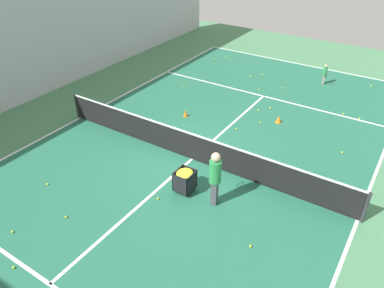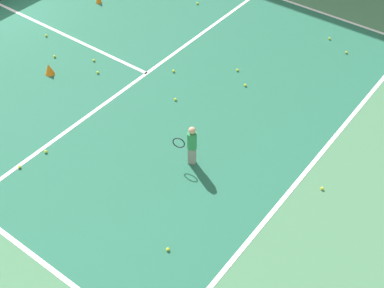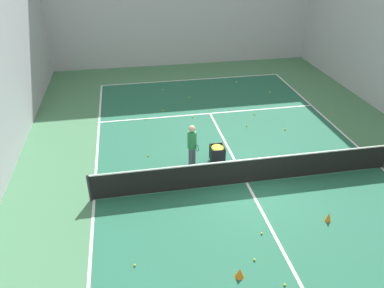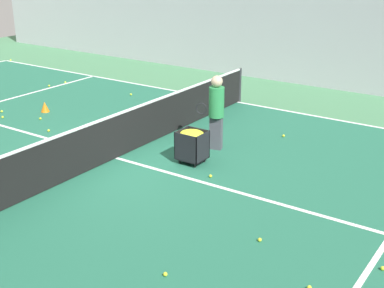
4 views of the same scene
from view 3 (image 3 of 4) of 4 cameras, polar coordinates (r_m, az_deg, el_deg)
name	(u,v)px [view 3 (image 3 of 4)]	position (r m, az deg, el deg)	size (l,w,h in m)	color
ground_plane	(247,183)	(14.65, 8.33, -5.87)	(33.59, 33.59, 0.00)	#477F56
court_playing_area	(247,183)	(14.65, 8.33, -5.86)	(11.50, 23.02, 0.00)	#23664C
line_baseline_far	(192,80)	(24.57, 0.02, 9.78)	(11.50, 0.10, 0.00)	white
line_sideline_left	(94,200)	(14.11, -14.69, -8.23)	(0.10, 23.02, 0.00)	white
line_sideline_right	(381,168)	(17.21, 26.87, -3.22)	(0.10, 23.02, 0.00)	white
line_service_far	(210,113)	(19.90, 2.76, 4.68)	(11.50, 0.10, 0.00)	white
line_centre_service	(247,183)	(14.65, 8.33, -5.85)	(0.10, 12.66, 0.00)	white
tennis_net	(248,171)	(14.33, 8.50, -4.05)	(11.80, 0.10, 1.08)	#2D2D33
coach_at_net	(192,143)	(14.97, 0.01, 0.14)	(0.45, 0.70, 1.84)	#4C4C56
ball_cart	(217,151)	(15.44, 3.89, -1.07)	(0.56, 0.61, 0.78)	black
training_cone_0	(240,273)	(11.14, 7.28, -18.88)	(0.26, 0.26, 0.31)	orange
training_cone_1	(329,217)	(13.48, 20.09, -10.40)	(0.19, 0.19, 0.34)	orange
tennis_ball_2	(193,117)	(19.42, 0.10, 4.15)	(0.07, 0.07, 0.07)	yellow
tennis_ball_3	(254,114)	(20.00, 9.45, 4.53)	(0.07, 0.07, 0.07)	yellow
tennis_ball_5	(189,97)	(21.77, -0.42, 7.12)	(0.07, 0.07, 0.07)	yellow
tennis_ball_8	(146,119)	(19.33, -7.07, 3.78)	(0.07, 0.07, 0.07)	yellow
tennis_ball_10	(262,233)	(12.52, 10.57, -13.23)	(0.07, 0.07, 0.07)	yellow
tennis_ball_11	(236,82)	(24.26, 6.79, 9.37)	(0.07, 0.07, 0.07)	yellow
tennis_ball_12	(163,90)	(22.95, -4.48, 8.26)	(0.07, 0.07, 0.07)	yellow
tennis_ball_13	(285,129)	(18.73, 14.00, 2.17)	(0.07, 0.07, 0.07)	yellow
tennis_ball_14	(285,285)	(11.25, 13.95, -20.09)	(0.07, 0.07, 0.07)	yellow
tennis_ball_15	(247,126)	(18.72, 8.36, 2.77)	(0.07, 0.07, 0.07)	yellow
tennis_ball_17	(270,92)	(22.97, 11.79, 7.73)	(0.07, 0.07, 0.07)	yellow
tennis_ball_19	(264,75)	(25.73, 10.90, 10.26)	(0.07, 0.07, 0.07)	yellow
tennis_ball_21	(210,110)	(20.19, 2.75, 5.17)	(0.07, 0.07, 0.07)	yellow
tennis_ball_23	(230,110)	(20.32, 5.82, 5.21)	(0.07, 0.07, 0.07)	yellow
tennis_ball_24	(148,156)	(16.19, -6.66, -1.77)	(0.07, 0.07, 0.07)	yellow
tennis_ball_25	(223,151)	(16.48, 4.75, -1.03)	(0.07, 0.07, 0.07)	yellow
tennis_ball_26	(254,260)	(11.69, 9.49, -16.99)	(0.07, 0.07, 0.07)	yellow
tennis_ball_28	(163,111)	(20.18, -4.40, 5.11)	(0.07, 0.07, 0.07)	yellow
tennis_ball_31	(135,265)	(11.53, -8.70, -17.79)	(0.07, 0.07, 0.07)	yellow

